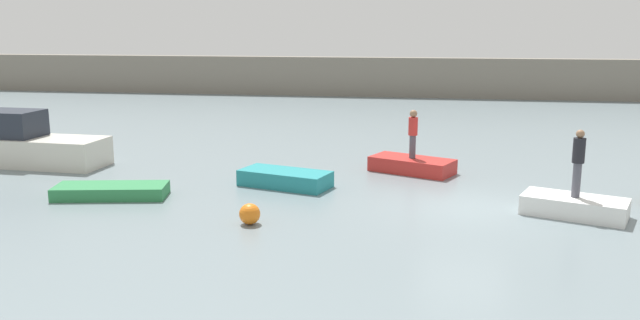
% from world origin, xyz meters
% --- Properties ---
extents(ground_plane, '(120.00, 120.00, 0.00)m').
position_xyz_m(ground_plane, '(0.00, 0.00, 0.00)').
color(ground_plane, slate).
extents(embankment_wall, '(80.00, 1.20, 2.78)m').
position_xyz_m(embankment_wall, '(0.00, 28.72, 1.39)').
color(embankment_wall, gray).
rests_on(embankment_wall, ground_plane).
extents(motorboat, '(5.63, 2.15, 2.00)m').
position_xyz_m(motorboat, '(-15.64, 3.22, 0.76)').
color(motorboat, beige).
rests_on(motorboat, ground_plane).
extents(rowboat_green, '(3.45, 1.83, 0.38)m').
position_xyz_m(rowboat_green, '(-10.40, -0.57, 0.19)').
color(rowboat_green, '#2D7F47').
rests_on(rowboat_green, ground_plane).
extents(rowboat_teal, '(3.11, 2.01, 0.51)m').
position_xyz_m(rowboat_teal, '(-5.56, 1.61, 0.25)').
color(rowboat_teal, teal).
rests_on(rowboat_teal, ground_plane).
extents(rowboat_red, '(3.12, 2.34, 0.51)m').
position_xyz_m(rowboat_red, '(-1.62, 4.29, 0.26)').
color(rowboat_red, red).
rests_on(rowboat_red, ground_plane).
extents(rowboat_white, '(2.93, 2.12, 0.52)m').
position_xyz_m(rowboat_white, '(2.85, -0.30, 0.26)').
color(rowboat_white, white).
rests_on(rowboat_white, ground_plane).
extents(person_red_shirt, '(0.32, 0.32, 1.69)m').
position_xyz_m(person_red_shirt, '(-1.62, 4.29, 1.46)').
color(person_red_shirt, '#4C4C56').
rests_on(person_red_shirt, rowboat_red).
extents(person_dark_shirt, '(0.32, 0.32, 1.83)m').
position_xyz_m(person_dark_shirt, '(2.85, -0.30, 1.55)').
color(person_dark_shirt, '#4C4C56').
rests_on(person_dark_shirt, rowboat_white).
extents(mooring_buoy, '(0.55, 0.55, 0.55)m').
position_xyz_m(mooring_buoy, '(-5.58, -2.48, 0.27)').
color(mooring_buoy, orange).
rests_on(mooring_buoy, ground_plane).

